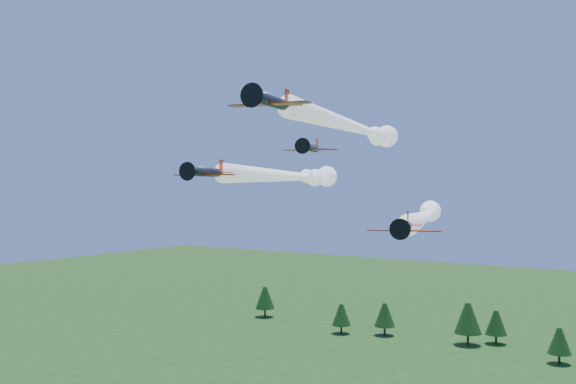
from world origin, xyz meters
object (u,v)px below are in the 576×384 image
Objects in this scene: plane_right at (425,217)px; plane_left at (292,176)px; plane_slot at (310,148)px; plane_lead at (356,128)px.

plane_left is at bearing -175.65° from plane_right.
plane_slot is at bearing -60.07° from plane_left.
plane_right is (19.01, 7.69, -6.18)m from plane_left.
plane_lead is 12.87m from plane_slot.
plane_right is 25.54m from plane_slot.
plane_left is (-12.98, 2.93, -6.76)m from plane_lead.
plane_lead is 14.93m from plane_left.
plane_left is at bearing 113.38° from plane_slot.
plane_slot is (-5.98, -22.99, 9.39)m from plane_right.
plane_lead is at bearing -23.23° from plane_left.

